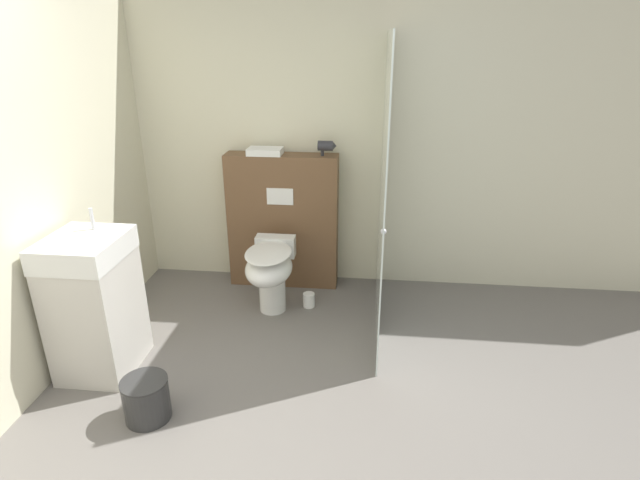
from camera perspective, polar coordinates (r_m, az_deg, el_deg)
wall_back at (r=4.29m, az=-2.73°, el=11.27°), size 8.00×0.06×2.50m
partition_panel at (r=4.33m, az=-4.23°, el=2.17°), size 0.94×0.22×1.17m
shower_glass at (r=3.56m, az=7.17°, el=5.55°), size 0.04×1.42×2.10m
toilet at (r=3.92m, az=-5.69°, el=-3.43°), size 0.36×0.60×0.56m
sink_vanity at (r=3.53m, az=-24.32°, el=-6.76°), size 0.45×0.52×1.08m
hair_drier at (r=4.08m, az=0.75°, el=10.68°), size 0.15×0.08×0.12m
folded_towel at (r=4.16m, az=-6.29°, el=10.04°), size 0.28×0.18×0.05m
spare_toilet_roll at (r=4.12m, az=-1.29°, el=-6.86°), size 0.10×0.10×0.12m
waste_bin at (r=3.17m, az=-19.23°, el=-16.79°), size 0.27×0.27×0.26m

